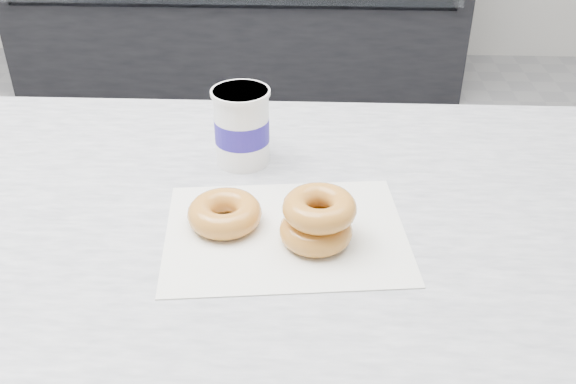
# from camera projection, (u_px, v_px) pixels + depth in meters

# --- Properties ---
(ground) EXTENTS (5.00, 5.00, 0.00)m
(ground) POSITION_uv_depth(u_px,v_px,m) (171.00, 338.00, 1.97)
(ground) COLOR #969699
(ground) RESTS_ON ground
(wax_paper) EXTENTS (0.37, 0.29, 0.00)m
(wax_paper) POSITION_uv_depth(u_px,v_px,m) (286.00, 233.00, 0.91)
(wax_paper) COLOR silver
(wax_paper) RESTS_ON counter
(donut_single) EXTENTS (0.13, 0.13, 0.04)m
(donut_single) POSITION_uv_depth(u_px,v_px,m) (225.00, 213.00, 0.92)
(donut_single) COLOR #C16E35
(donut_single) RESTS_ON wax_paper
(donut_stack) EXTENTS (0.12, 0.12, 0.07)m
(donut_stack) POSITION_uv_depth(u_px,v_px,m) (318.00, 219.00, 0.88)
(donut_stack) COLOR #C16E35
(donut_stack) RESTS_ON wax_paper
(coffee_cup) EXTENTS (0.11, 0.11, 0.13)m
(coffee_cup) POSITION_uv_depth(u_px,v_px,m) (242.00, 126.00, 1.05)
(coffee_cup) COLOR white
(coffee_cup) RESTS_ON counter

